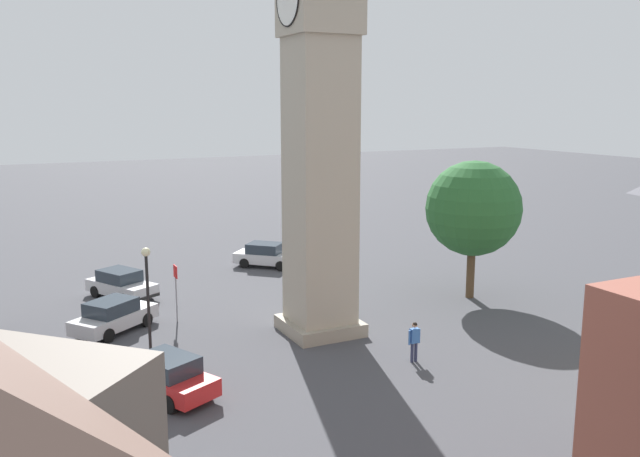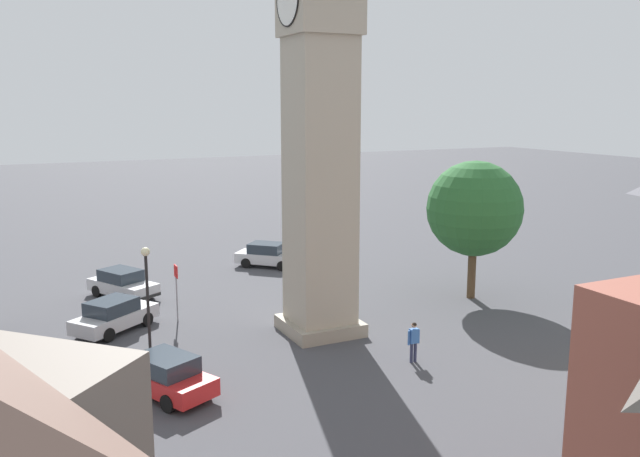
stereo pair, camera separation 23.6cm
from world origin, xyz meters
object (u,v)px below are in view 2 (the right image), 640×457
Objects in this scene: car_silver_kerb at (122,284)px; car_red_corner at (268,255)px; car_blue_kerb at (164,375)px; lamp_post at (147,286)px; road_sign at (176,283)px; pedestrian at (414,338)px; clock_tower at (320,26)px; car_white_side at (114,315)px; tree at (474,209)px.

car_red_corner is (-3.00, 9.65, 0.00)m from car_silver_kerb.
car_blue_kerb is at bearing -3.40° from car_silver_kerb.
lamp_post is 1.71× the size of road_sign.
lamp_post is at bearing -115.76° from pedestrian.
pedestrian is 10.91m from lamp_post.
car_white_side is at bearing -116.52° from clock_tower.
tree is 2.66× the size of road_sign.
car_red_corner is 17.66m from pedestrian.
car_silver_kerb is 17.20m from pedestrian.
clock_tower is at bearing 36.62° from car_silver_kerb.
car_blue_kerb is at bearing -17.14° from road_sign.
tree is at bearing 95.40° from lamp_post.
car_red_corner is 0.96× the size of car_white_side.
tree reaches higher than pedestrian.
clock_tower is at bearing -10.91° from car_red_corner.
lamp_post is at bearing 176.75° from car_blue_kerb.
pedestrian is (9.19, 10.32, 0.25)m from car_white_side.
car_white_side is (-7.87, -0.50, 0.00)m from car_blue_kerb.
car_red_corner is 16.75m from lamp_post.
lamp_post reaches higher than car_red_corner.
car_red_corner is 11.64m from road_sign.
pedestrian reaches higher than car_blue_kerb.
car_white_side is at bearing -176.34° from car_blue_kerb.
clock_tower is at bearing 114.42° from car_blue_kerb.
pedestrian is 0.35× the size of lamp_post.
lamp_post is (10.00, -0.60, 2.47)m from car_silver_kerb.
car_blue_kerb is 18.90m from tree.
tree is at bearing 97.90° from clock_tower.
car_blue_kerb is 4.15m from lamp_post.
car_silver_kerb is at bearing -116.18° from tree.
clock_tower is 13.65m from road_sign.
car_silver_kerb is (-13.33, 0.79, 0.00)m from car_blue_kerb.
lamp_post is (13.00, -10.26, 2.47)m from car_red_corner.
road_sign is at bearing -127.93° from clock_tower.
lamp_post reaches higher than car_silver_kerb.
car_blue_kerb is at bearing 3.66° from car_white_side.
road_sign is (-0.08, 2.96, 1.14)m from car_white_side.
car_silver_kerb is 1.07× the size of car_red_corner.
lamp_post is (0.30, -7.81, -10.37)m from clock_tower.
car_blue_kerb is at bearing -97.65° from pedestrian.
car_blue_kerb is 1.59× the size of road_sign.
car_white_side is 1.55× the size of road_sign.
car_blue_kerb is 2.63× the size of pedestrian.
pedestrian reaches higher than car_red_corner.
pedestrian is at bearing -51.56° from tree.
car_blue_kerb is 13.35m from car_silver_kerb.
lamp_post reaches higher than road_sign.
car_silver_kerb is 0.93× the size of lamp_post.
car_red_corner is at bearing 177.94° from pedestrian.
road_sign reaches higher than car_white_side.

